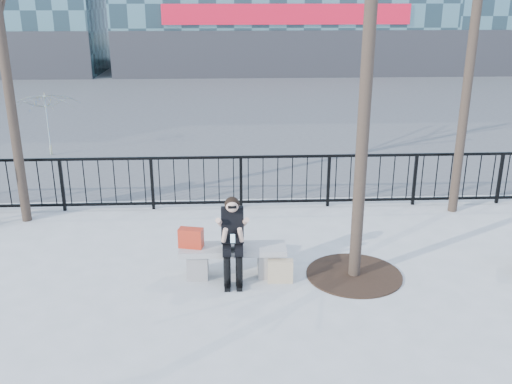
{
  "coord_description": "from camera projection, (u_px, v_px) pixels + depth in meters",
  "views": [
    {
      "loc": [
        -0.03,
        -8.04,
        4.19
      ],
      "look_at": [
        0.4,
        0.8,
        1.1
      ],
      "focal_mm": 40.0,
      "sensor_mm": 36.0,
      "label": 1
    }
  ],
  "objects": [
    {
      "name": "tree_grate",
      "position": [
        354.0,
        275.0,
        8.96
      ],
      "size": [
        1.5,
        1.5,
        0.02
      ],
      "primitive_type": "cylinder",
      "color": "black",
      "rests_on": "ground"
    },
    {
      "name": "vendor_umbrella",
      "position": [
        47.0,
        125.0,
        15.28
      ],
      "size": [
        1.91,
        1.95,
        1.72
      ],
      "primitive_type": "imported",
      "rotation": [
        0.0,
        0.0,
        -0.02
      ],
      "color": "gold",
      "rests_on": "ground"
    },
    {
      "name": "street_surface",
      "position": [
        229.0,
        103.0,
        23.11
      ],
      "size": [
        60.0,
        23.0,
        0.01
      ],
      "primitive_type": "cube",
      "color": "#474747",
      "rests_on": "ground"
    },
    {
      "name": "seated_woman",
      "position": [
        233.0,
        240.0,
        8.59
      ],
      "size": [
        0.5,
        0.64,
        1.34
      ],
      "color": "black",
      "rests_on": "ground"
    },
    {
      "name": "railing",
      "position": [
        231.0,
        182.0,
        11.61
      ],
      "size": [
        14.0,
        0.06,
        1.1
      ],
      "color": "black",
      "rests_on": "ground"
    },
    {
      "name": "shopping_bag",
      "position": [
        280.0,
        271.0,
        8.7
      ],
      "size": [
        0.39,
        0.16,
        0.36
      ],
      "primitive_type": "cube",
      "rotation": [
        0.0,
        0.0,
        -0.05
      ],
      "color": "beige",
      "rests_on": "ground"
    },
    {
      "name": "handbag",
      "position": [
        191.0,
        238.0,
        8.74
      ],
      "size": [
        0.4,
        0.25,
        0.3
      ],
      "primitive_type": "cube",
      "rotation": [
        0.0,
        0.0,
        -0.23
      ],
      "color": "red",
      "rests_on": "bench_main"
    },
    {
      "name": "ground",
      "position": [
        233.0,
        275.0,
        8.97
      ],
      "size": [
        120.0,
        120.0,
        0.0
      ],
      "primitive_type": "plane",
      "color": "#A0A09B",
      "rests_on": "ground"
    },
    {
      "name": "bench_main",
      "position": [
        233.0,
        258.0,
        8.87
      ],
      "size": [
        1.65,
        0.46,
        0.49
      ],
      "color": "gray",
      "rests_on": "ground"
    }
  ]
}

